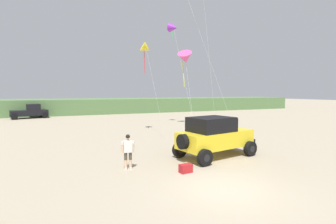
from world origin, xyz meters
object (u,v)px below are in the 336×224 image
(distant_pickup, at_px, (30,112))
(kite_white_parafoil, at_px, (185,58))
(jeep, at_px, (215,136))
(kite_orange_streamer, at_px, (146,49))
(kite_pink_ribbon, at_px, (174,28))
(person_watching, at_px, (128,150))
(cooler_box, at_px, (186,168))

(distant_pickup, xyz_separation_m, kite_white_parafoil, (12.57, -22.62, 5.23))
(jeep, height_order, kite_white_parafoil, kite_white_parafoil)
(kite_orange_streamer, xyz_separation_m, kite_pink_ribbon, (4.33, 3.68, 3.07))
(person_watching, xyz_separation_m, kite_orange_streamer, (4.20, 9.85, 6.51))
(person_watching, height_order, kite_orange_streamer, kite_orange_streamer)
(person_watching, distance_m, kite_white_parafoil, 9.50)
(kite_orange_streamer, bearing_deg, jeep, -84.85)
(cooler_box, relative_size, kite_white_parafoil, 0.08)
(distant_pickup, bearing_deg, kite_pink_ribbon, -43.45)
(cooler_box, xyz_separation_m, kite_orange_streamer, (1.93, 11.37, 7.26))
(jeep, xyz_separation_m, cooler_box, (-2.78, -1.86, -1.01))
(jeep, bearing_deg, kite_white_parafoil, 81.74)
(person_watching, relative_size, kite_orange_streamer, 0.21)
(person_watching, distance_m, cooler_box, 2.84)
(cooler_box, xyz_separation_m, kite_pink_ribbon, (6.26, 15.05, 10.33))
(distant_pickup, distance_m, kite_pink_ribbon, 23.16)
(distant_pickup, bearing_deg, kite_white_parafoil, -60.94)
(kite_orange_streamer, height_order, kite_pink_ribbon, kite_pink_ribbon)
(distant_pickup, distance_m, kite_white_parafoil, 26.40)
(cooler_box, distance_m, kite_white_parafoil, 9.81)
(person_watching, relative_size, distant_pickup, 0.34)
(cooler_box, bearing_deg, kite_white_parafoil, 56.41)
(person_watching, bearing_deg, cooler_box, -33.84)
(jeep, distance_m, kite_white_parafoil, 7.14)
(kite_orange_streamer, xyz_separation_m, kite_white_parafoil, (1.59, -4.43, -1.29))
(person_watching, height_order, cooler_box, person_watching)
(kite_pink_ribbon, relative_size, kite_white_parafoil, 1.63)
(jeep, distance_m, distant_pickup, 30.12)
(jeep, bearing_deg, person_watching, -176.16)
(kite_pink_ribbon, bearing_deg, person_watching, -122.24)
(kite_orange_streamer, relative_size, kite_pink_ribbon, 0.72)
(jeep, xyz_separation_m, person_watching, (-5.05, -0.34, -0.26))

